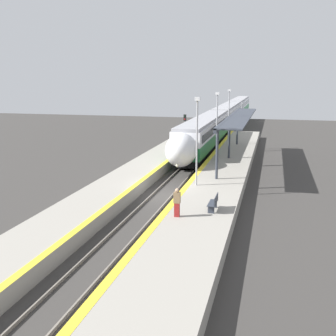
{
  "coord_description": "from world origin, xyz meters",
  "views": [
    {
      "loc": [
        7.45,
        -27.91,
        8.25
      ],
      "look_at": [
        0.55,
        -0.51,
        2.18
      ],
      "focal_mm": 45.0,
      "sensor_mm": 36.0,
      "label": 1
    }
  ],
  "objects_px": {
    "lamppost_far": "(229,113)",
    "railway_signal": "(185,129)",
    "lamppost_near": "(197,136)",
    "person_waiting": "(177,202)",
    "train": "(227,116)",
    "lamppost_mid": "(217,122)",
    "platform_bench": "(214,203)"
  },
  "relations": [
    {
      "from": "lamppost_far",
      "to": "railway_signal",
      "type": "bearing_deg",
      "value": -154.34
    },
    {
      "from": "lamppost_near",
      "to": "person_waiting",
      "type": "bearing_deg",
      "value": -88.21
    },
    {
      "from": "person_waiting",
      "to": "lamppost_far",
      "type": "xyz_separation_m",
      "value": [
        -0.22,
        27.45,
        2.64
      ]
    },
    {
      "from": "person_waiting",
      "to": "railway_signal",
      "type": "height_order",
      "value": "railway_signal"
    },
    {
      "from": "railway_signal",
      "to": "lamppost_far",
      "type": "relative_size",
      "value": 0.69
    },
    {
      "from": "train",
      "to": "railway_signal",
      "type": "height_order",
      "value": "railway_signal"
    },
    {
      "from": "lamppost_far",
      "to": "lamppost_near",
      "type": "bearing_deg",
      "value": -90.0
    },
    {
      "from": "train",
      "to": "lamppost_near",
      "type": "distance_m",
      "value": 40.29
    },
    {
      "from": "lamppost_mid",
      "to": "lamppost_far",
      "type": "bearing_deg",
      "value": 90.0
    },
    {
      "from": "train",
      "to": "lamppost_mid",
      "type": "xyz_separation_m",
      "value": [
        2.38,
        -29.95,
        2.08
      ]
    },
    {
      "from": "person_waiting",
      "to": "train",
      "type": "bearing_deg",
      "value": 93.15
    },
    {
      "from": "person_waiting",
      "to": "lamppost_near",
      "type": "xyz_separation_m",
      "value": [
        -0.22,
        7.03,
        2.64
      ]
    },
    {
      "from": "platform_bench",
      "to": "person_waiting",
      "type": "xyz_separation_m",
      "value": [
        -1.79,
        -1.57,
        0.35
      ]
    },
    {
      "from": "lamppost_mid",
      "to": "platform_bench",
      "type": "bearing_deg",
      "value": -82.68
    },
    {
      "from": "platform_bench",
      "to": "lamppost_mid",
      "type": "xyz_separation_m",
      "value": [
        -2.01,
        15.67,
        2.99
      ]
    },
    {
      "from": "railway_signal",
      "to": "lamppost_far",
      "type": "height_order",
      "value": "lamppost_far"
    },
    {
      "from": "platform_bench",
      "to": "lamppost_mid",
      "type": "distance_m",
      "value": 16.08
    },
    {
      "from": "railway_signal",
      "to": "lamppost_far",
      "type": "bearing_deg",
      "value": 25.66
    },
    {
      "from": "platform_bench",
      "to": "lamppost_near",
      "type": "xyz_separation_m",
      "value": [
        -2.01,
        5.46,
        2.99
      ]
    },
    {
      "from": "train",
      "to": "platform_bench",
      "type": "bearing_deg",
      "value": -84.5
    },
    {
      "from": "train",
      "to": "lamppost_far",
      "type": "relative_size",
      "value": 11.88
    },
    {
      "from": "platform_bench",
      "to": "railway_signal",
      "type": "relative_size",
      "value": 0.35
    },
    {
      "from": "lamppost_near",
      "to": "lamppost_mid",
      "type": "distance_m",
      "value": 10.21
    },
    {
      "from": "railway_signal",
      "to": "lamppost_far",
      "type": "xyz_separation_m",
      "value": [
        4.67,
        2.24,
        1.73
      ]
    },
    {
      "from": "railway_signal",
      "to": "lamppost_far",
      "type": "distance_m",
      "value": 5.46
    },
    {
      "from": "lamppost_mid",
      "to": "person_waiting",
      "type": "bearing_deg",
      "value": -89.27
    },
    {
      "from": "train",
      "to": "railway_signal",
      "type": "bearing_deg",
      "value": -95.94
    },
    {
      "from": "train",
      "to": "lamppost_far",
      "type": "xyz_separation_m",
      "value": [
        2.38,
        -19.74,
        2.08
      ]
    },
    {
      "from": "platform_bench",
      "to": "lamppost_near",
      "type": "relative_size",
      "value": 0.24
    },
    {
      "from": "platform_bench",
      "to": "lamppost_far",
      "type": "bearing_deg",
      "value": 94.45
    },
    {
      "from": "railway_signal",
      "to": "lamppost_near",
      "type": "relative_size",
      "value": 0.69
    },
    {
      "from": "person_waiting",
      "to": "lamppost_mid",
      "type": "xyz_separation_m",
      "value": [
        -0.22,
        17.24,
        2.64
      ]
    }
  ]
}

